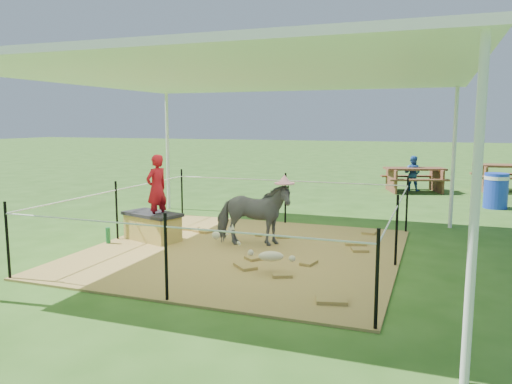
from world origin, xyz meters
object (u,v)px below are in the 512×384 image
(straw_bale, at_px, (153,228))
(picnic_table_near, at_px, (414,180))
(woman, at_px, (157,182))
(green_bottle, at_px, (108,235))
(picnic_table_far, at_px, (509,178))
(distant_person, at_px, (412,173))
(pony, at_px, (253,214))
(foal, at_px, (271,254))
(trash_barrel, at_px, (496,191))

(straw_bale, bearing_deg, picnic_table_near, 64.01)
(woman, distance_m, green_bottle, 1.15)
(straw_bale, xyz_separation_m, picnic_table_far, (6.29, 8.71, 0.15))
(green_bottle, height_order, distant_person, distant_person)
(green_bottle, distance_m, picnic_table_far, 11.43)
(pony, relative_size, distant_person, 1.17)
(straw_bale, distance_m, foal, 2.63)
(green_bottle, height_order, picnic_table_far, picnic_table_far)
(woman, distance_m, trash_barrel, 7.86)
(picnic_table_near, xyz_separation_m, picnic_table_far, (2.52, 0.98, 0.04))
(foal, xyz_separation_m, trash_barrel, (3.25, 6.57, 0.12))
(green_bottle, relative_size, trash_barrel, 0.32)
(straw_bale, distance_m, woman, 0.77)
(picnic_table_far, bearing_deg, woman, -132.73)
(picnic_table_near, bearing_deg, woman, -134.12)
(pony, height_order, trash_barrel, pony)
(foal, xyz_separation_m, picnic_table_near, (1.35, 8.78, 0.06))
(picnic_table_near, relative_size, picnic_table_far, 0.89)
(straw_bale, height_order, pony, pony)
(straw_bale, relative_size, pony, 0.78)
(green_bottle, xyz_separation_m, trash_barrel, (6.21, 5.97, 0.25))
(pony, height_order, picnic_table_far, pony)
(woman, bearing_deg, pony, 115.45)
(straw_bale, bearing_deg, trash_barrel, 44.29)
(straw_bale, relative_size, picnic_table_near, 0.56)
(picnic_table_near, xyz_separation_m, distant_person, (-0.06, 0.20, 0.16))
(foal, bearing_deg, pony, 101.71)
(green_bottle, distance_m, trash_barrel, 8.62)
(trash_barrel, xyz_separation_m, picnic_table_near, (-1.89, 2.21, -0.06))
(green_bottle, bearing_deg, pony, 16.54)
(woman, height_order, pony, woman)
(woman, distance_m, picnic_table_near, 8.58)
(pony, relative_size, trash_barrel, 1.46)
(foal, relative_size, distant_person, 0.89)
(straw_bale, relative_size, picnic_table_far, 0.50)
(woman, bearing_deg, trash_barrel, 152.50)
(picnic_table_far, bearing_deg, trash_barrel, -108.50)
(straw_bale, height_order, foal, foal)
(green_bottle, xyz_separation_m, foal, (2.96, -0.60, 0.12))
(straw_bale, xyz_separation_m, picnic_table_near, (3.77, 7.73, 0.11))
(straw_bale, bearing_deg, woman, 0.00)
(foal, distance_m, trash_barrel, 7.33)
(woman, height_order, picnic_table_near, woman)
(pony, bearing_deg, picnic_table_far, -42.98)
(straw_bale, bearing_deg, pony, 7.29)
(green_bottle, distance_m, foal, 3.03)
(picnic_table_far, height_order, distant_person, distant_person)
(picnic_table_near, bearing_deg, distant_person, 87.81)
(picnic_table_near, distance_m, distant_person, 0.26)
(trash_barrel, bearing_deg, pony, -126.78)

